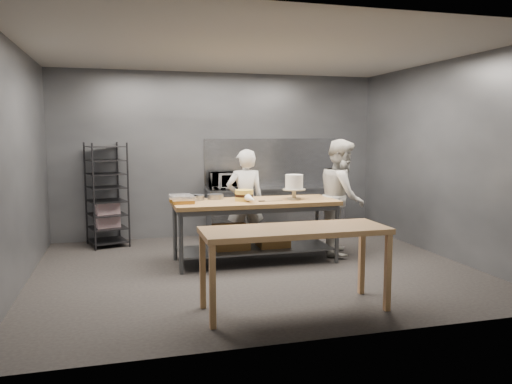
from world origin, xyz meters
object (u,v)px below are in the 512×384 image
at_px(chef_behind, 245,201).
at_px(chef_right, 342,197).
at_px(frosted_cake_stand, 294,184).
at_px(layer_cake, 244,195).
at_px(work_table, 253,224).
at_px(speed_rack, 107,196).
at_px(microwave, 225,181).
at_px(near_counter, 295,236).

bearing_deg(chef_behind, chef_right, 163.25).
height_order(frosted_cake_stand, layer_cake, frosted_cake_stand).
distance_m(work_table, layer_cake, 0.45).
bearing_deg(speed_rack, chef_right, -23.50).
height_order(chef_behind, chef_right, chef_right).
bearing_deg(microwave, chef_right, -46.98).
distance_m(chef_right, frosted_cake_stand, 0.91).
xyz_separation_m(frosted_cake_stand, layer_cake, (-0.76, 0.04, -0.16)).
bearing_deg(speed_rack, layer_cake, -40.66).
relative_size(speed_rack, layer_cake, 6.56).
distance_m(near_counter, chef_right, 2.72).
distance_m(work_table, microwave, 1.84).
distance_m(work_table, chef_right, 1.53).
height_order(speed_rack, chef_right, chef_right).
relative_size(microwave, layer_cake, 2.03).
height_order(speed_rack, frosted_cake_stand, speed_rack).
distance_m(near_counter, chef_behind, 2.71).
bearing_deg(microwave, layer_cake, -92.80).
bearing_deg(work_table, chef_behind, 86.16).
distance_m(frosted_cake_stand, layer_cake, 0.78).
xyz_separation_m(work_table, frosted_cake_stand, (0.63, -0.04, 0.58)).
xyz_separation_m(chef_behind, chef_right, (1.45, -0.49, 0.08)).
bearing_deg(near_counter, work_table, 87.69).
relative_size(work_table, layer_cake, 9.00).
bearing_deg(frosted_cake_stand, microwave, 110.29).
relative_size(chef_behind, layer_cake, 6.20).
height_order(chef_behind, frosted_cake_stand, chef_behind).
xyz_separation_m(work_table, microwave, (-0.04, 1.78, 0.48)).
xyz_separation_m(near_counter, speed_rack, (-2.02, 3.78, 0.04)).
distance_m(near_counter, frosted_cake_stand, 2.19).
height_order(chef_behind, microwave, chef_behind).
bearing_deg(layer_cake, work_table, -1.98).
relative_size(frosted_cake_stand, layer_cake, 1.39).
relative_size(chef_behind, frosted_cake_stand, 4.46).
relative_size(near_counter, chef_right, 1.11).
relative_size(near_counter, layer_cake, 7.50).
distance_m(chef_right, layer_cake, 1.63).
bearing_deg(frosted_cake_stand, chef_behind, 131.33).
bearing_deg(near_counter, microwave, 89.39).
distance_m(chef_behind, microwave, 1.17).
distance_m(speed_rack, frosted_cake_stand, 3.25).
height_order(work_table, near_counter, work_table).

